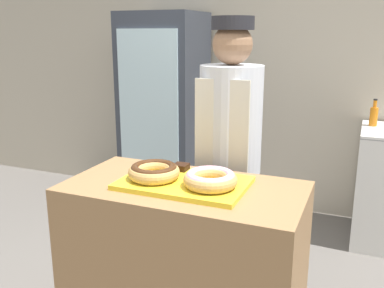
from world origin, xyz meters
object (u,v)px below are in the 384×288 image
at_px(baker_person, 229,158).
at_px(donut_light_glaze, 210,179).
at_px(brownie_back_right, 210,171).
at_px(bottle_orange_b, 374,115).
at_px(serving_tray, 184,183).
at_px(brownie_back_left, 181,167).
at_px(donut_chocolate_glaze, 154,171).
at_px(beverage_fridge, 164,113).

bearing_deg(baker_person, donut_light_glaze, -80.89).
xyz_separation_m(donut_light_glaze, brownie_back_right, (-0.06, 0.17, -0.02)).
distance_m(baker_person, bottle_orange_b, 1.51).
distance_m(serving_tray, bottle_orange_b, 2.02).
relative_size(donut_light_glaze, brownie_back_left, 3.47).
height_order(donut_light_glaze, baker_person, baker_person).
relative_size(donut_chocolate_glaze, bottle_orange_b, 1.16).
distance_m(brownie_back_left, baker_person, 0.44).
bearing_deg(serving_tray, donut_chocolate_glaze, -168.46).
bearing_deg(donut_chocolate_glaze, beverage_fridge, 114.66).
bearing_deg(brownie_back_right, baker_person, 94.19).
xyz_separation_m(serving_tray, brownie_back_right, (0.08, 0.14, 0.03)).
bearing_deg(donut_chocolate_glaze, donut_light_glaze, 0.00).
bearing_deg(donut_light_glaze, brownie_back_left, 142.19).
relative_size(baker_person, beverage_fridge, 0.95).
distance_m(donut_chocolate_glaze, bottle_orange_b, 2.11).
distance_m(beverage_fridge, bottle_orange_b, 1.79).
height_order(brownie_back_right, bottle_orange_b, bottle_orange_b).
bearing_deg(brownie_back_right, donut_light_glaze, -69.73).
bearing_deg(brownie_back_left, donut_chocolate_glaze, -110.27).
bearing_deg(donut_light_glaze, beverage_fridge, 121.86).
bearing_deg(beverage_fridge, brownie_back_right, -57.02).
bearing_deg(bottle_orange_b, brownie_back_left, -118.04).
bearing_deg(brownie_back_right, bottle_orange_b, 66.31).
distance_m(donut_chocolate_glaze, brownie_back_right, 0.28).
bearing_deg(serving_tray, brownie_back_right, 61.04).
relative_size(serving_tray, brownie_back_left, 8.28).
xyz_separation_m(brownie_back_left, brownie_back_right, (0.16, 0.00, 0.00)).
distance_m(serving_tray, brownie_back_left, 0.17).
bearing_deg(brownie_back_right, beverage_fridge, 122.98).
distance_m(donut_light_glaze, baker_person, 0.60).
bearing_deg(bottle_orange_b, brownie_back_right, -113.69).
distance_m(serving_tray, beverage_fridge, 1.99).
height_order(beverage_fridge, bottle_orange_b, beverage_fridge).
distance_m(donut_light_glaze, brownie_back_left, 0.28).
bearing_deg(donut_chocolate_glaze, bottle_orange_b, 62.64).
xyz_separation_m(donut_light_glaze, beverage_fridge, (-1.10, 1.77, -0.08)).
relative_size(baker_person, bottle_orange_b, 8.00).
bearing_deg(bottle_orange_b, baker_person, -121.14).
relative_size(brownie_back_left, bottle_orange_b, 0.34).
distance_m(donut_chocolate_glaze, brownie_back_left, 0.19).
xyz_separation_m(serving_tray, beverage_fridge, (-0.96, 1.74, -0.03)).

